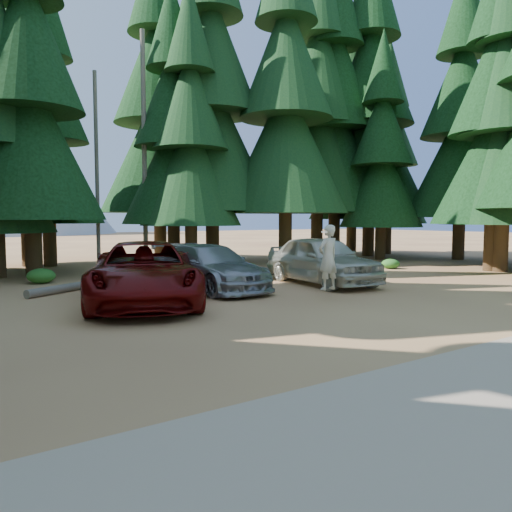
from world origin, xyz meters
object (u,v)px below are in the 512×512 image
object	(u,v)px
red_pickup	(144,273)
silver_minivan_center	(210,267)
frisbee_player	(328,257)
log_left	(74,287)
log_right	(279,271)
log_mid	(218,271)
silver_minivan_right	(322,260)

from	to	relation	value
red_pickup	silver_minivan_center	bearing A→B (deg)	47.93
red_pickup	frisbee_player	world-z (taller)	frisbee_player
log_left	frisbee_player	bearing A→B (deg)	-77.03
frisbee_player	red_pickup	bearing A→B (deg)	-27.65
silver_minivan_center	frisbee_player	distance (m)	4.28
red_pickup	log_right	size ratio (longest dim) A/B	1.22
frisbee_player	log_right	distance (m)	6.82
frisbee_player	log_mid	distance (m)	8.00
log_mid	silver_minivan_right	bearing A→B (deg)	-73.12
silver_minivan_center	log_left	bearing A→B (deg)	145.60
red_pickup	log_right	xyz separation A→B (m)	(7.76, 3.86, -0.73)
silver_minivan_right	frisbee_player	xyz separation A→B (m)	(-2.22, -2.75, 0.37)
silver_minivan_center	frisbee_player	world-z (taller)	frisbee_player
frisbee_player	log_mid	bearing A→B (deg)	-98.06
silver_minivan_center	log_mid	world-z (taller)	silver_minivan_center
silver_minivan_center	silver_minivan_right	xyz separation A→B (m)	(4.25, -0.99, 0.13)
silver_minivan_center	frisbee_player	bearing A→B (deg)	-64.30
frisbee_player	log_left	world-z (taller)	frisbee_player
silver_minivan_center	log_mid	size ratio (longest dim) A/B	1.63
log_left	log_right	bearing A→B (deg)	-31.25
log_mid	log_right	distance (m)	2.74
log_left	log_mid	size ratio (longest dim) A/B	1.18
red_pickup	silver_minivan_right	bearing A→B (deg)	25.28
red_pickup	silver_minivan_right	xyz separation A→B (m)	(7.20, 0.48, 0.02)
red_pickup	silver_minivan_center	size ratio (longest dim) A/B	1.20
silver_minivan_right	log_right	world-z (taller)	silver_minivan_right
log_left	log_right	xyz separation A→B (m)	(8.74, -0.02, 0.03)
red_pickup	log_left	bearing A→B (deg)	125.59
silver_minivan_center	log_left	size ratio (longest dim) A/B	1.38
silver_minivan_right	log_right	size ratio (longest dim) A/B	1.01
red_pickup	log_mid	distance (m)	8.01
silver_minivan_center	log_right	world-z (taller)	silver_minivan_center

